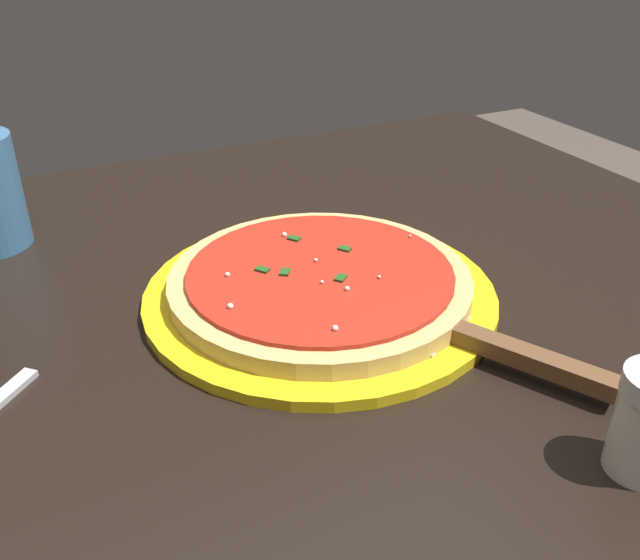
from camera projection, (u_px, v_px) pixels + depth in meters
restaurant_table at (336, 405)px, 0.71m from camera, size 0.88×0.95×0.75m
serving_plate at (320, 294)px, 0.63m from camera, size 0.32×0.32×0.01m
pizza at (320, 280)px, 0.62m from camera, size 0.27×0.27×0.02m
pizza_server at (481, 343)px, 0.54m from camera, size 0.22×0.14×0.01m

